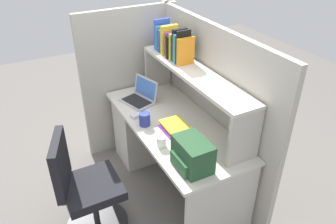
% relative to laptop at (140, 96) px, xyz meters
% --- Properties ---
extents(ground_plane, '(8.00, 8.00, 0.00)m').
position_rel_laptop_xyz_m(ground_plane, '(0.48, 0.10, -0.78)').
color(ground_plane, slate).
extents(desk, '(1.60, 0.70, 0.73)m').
position_rel_laptop_xyz_m(desk, '(0.09, 0.10, -0.38)').
color(desk, beige).
rests_on(desk, ground_plane).
extents(cubicle_partition_rear, '(1.84, 0.05, 1.55)m').
position_rel_laptop_xyz_m(cubicle_partition_rear, '(0.48, 0.48, -0.01)').
color(cubicle_partition_rear, '#B2ADA0').
rests_on(cubicle_partition_rear, ground_plane).
extents(cubicle_partition_left, '(0.05, 1.06, 1.55)m').
position_rel_laptop_xyz_m(cubicle_partition_left, '(-0.37, 0.05, -0.01)').
color(cubicle_partition_left, '#B2ADA0').
rests_on(cubicle_partition_left, ground_plane).
extents(overhead_hutch, '(1.44, 0.28, 0.45)m').
position_rel_laptop_xyz_m(overhead_hutch, '(0.48, 0.30, 0.30)').
color(overhead_hutch, '#BCB7AC').
rests_on(overhead_hutch, desk).
extents(reference_books_on_shelf, '(0.48, 0.19, 0.30)m').
position_rel_laptop_xyz_m(reference_books_on_shelf, '(0.11, 0.30, 0.52)').
color(reference_books_on_shelf, blue).
rests_on(reference_books_on_shelf, overhead_hutch).
extents(laptop, '(0.37, 0.33, 0.22)m').
position_rel_laptop_xyz_m(laptop, '(0.00, 0.00, 0.00)').
color(laptop, '#B7BABF').
rests_on(laptop, desk).
extents(backpack, '(0.30, 0.23, 0.22)m').
position_rel_laptop_xyz_m(backpack, '(1.06, -0.06, 0.06)').
color(backpack, '#264C2D').
rests_on(backpack, desk).
extents(computer_mouse, '(0.07, 0.11, 0.03)m').
position_rel_laptop_xyz_m(computer_mouse, '(0.26, -0.15, -0.03)').
color(computer_mouse, silver).
rests_on(computer_mouse, desk).
extents(paper_cup, '(0.08, 0.08, 0.09)m').
position_rel_laptop_xyz_m(paper_cup, '(0.75, -0.15, -0.01)').
color(paper_cup, white).
rests_on(paper_cup, desk).
extents(snack_canister, '(0.10, 0.10, 0.12)m').
position_rel_laptop_xyz_m(snack_canister, '(0.41, -0.14, 0.01)').
color(snack_canister, navy).
rests_on(snack_canister, desk).
extents(desk_book_stack, '(0.24, 0.20, 0.06)m').
position_rel_laptop_xyz_m(desk_book_stack, '(0.59, 0.05, -0.02)').
color(desk_book_stack, purple).
rests_on(desk_book_stack, desk).
extents(office_chair, '(0.53, 0.54, 0.93)m').
position_rel_laptop_xyz_m(office_chair, '(0.62, -0.77, -0.39)').
color(office_chair, black).
rests_on(office_chair, ground_plane).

